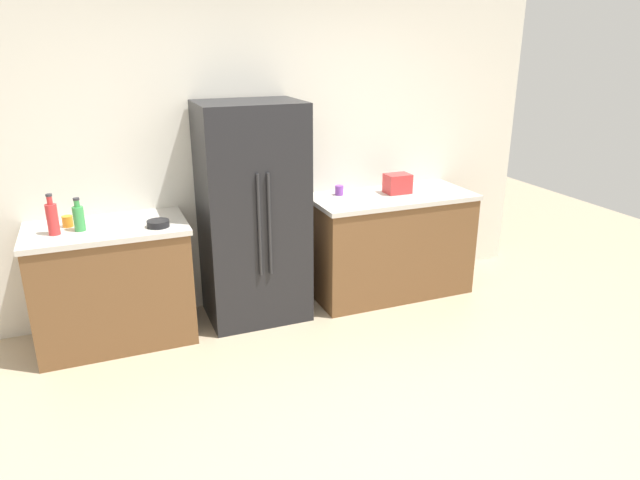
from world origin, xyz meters
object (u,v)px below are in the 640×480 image
at_px(refrigerator, 253,214).
at_px(cup_a, 339,190).
at_px(cup_b, 68,221).
at_px(bottle_b, 79,217).
at_px(bottle_a, 52,218).
at_px(toaster, 398,184).
at_px(bowl_a, 158,224).

height_order(refrigerator, cup_a, refrigerator).
bearing_deg(cup_b, bottle_b, -57.58).
distance_m(refrigerator, bottle_a, 1.46).
distance_m(toaster, bottle_a, 2.79).
distance_m(refrigerator, cup_a, 0.85).
xyz_separation_m(cup_a, cup_b, (-2.20, -0.08, -0.00)).
distance_m(bottle_a, cup_a, 2.29).
height_order(refrigerator, bottle_a, refrigerator).
bearing_deg(cup_b, bottle_a, -118.51).
relative_size(refrigerator, cup_b, 22.02).
relative_size(bottle_a, bowl_a, 1.81).
relative_size(toaster, bottle_b, 0.90).
bearing_deg(bottle_a, bowl_a, -7.59).
bearing_deg(bowl_a, toaster, 5.42).
bearing_deg(bottle_a, cup_b, 61.49).
bearing_deg(toaster, cup_b, 178.94).
relative_size(bottle_b, cup_a, 2.86).
xyz_separation_m(bottle_a, bottle_b, (0.17, 0.03, -0.02)).
relative_size(bottle_b, bowl_a, 1.50).
xyz_separation_m(toaster, cup_a, (-0.51, 0.13, -0.04)).
bearing_deg(cup_a, bottle_b, -174.38).
bearing_deg(bowl_a, cup_a, 11.62).
distance_m(refrigerator, cup_b, 1.37).
distance_m(toaster, bottle_b, 2.62).
bearing_deg(toaster, bottle_a, -177.82).
distance_m(cup_a, cup_b, 2.20).
bearing_deg(bottle_a, bottle_b, 8.74).
bearing_deg(cup_a, cup_b, -177.97).
height_order(bottle_a, bottle_b, bottle_a).
distance_m(cup_a, bowl_a, 1.62).
height_order(toaster, cup_a, toaster).
xyz_separation_m(bottle_a, cup_b, (0.08, 0.16, -0.08)).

